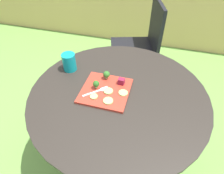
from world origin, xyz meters
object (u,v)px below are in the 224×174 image
(salad_plate, at_px, (106,91))
(fork, at_px, (98,91))
(patio_chair, at_px, (143,41))
(drinking_glass, at_px, (69,63))

(salad_plate, height_order, fork, fork)
(salad_plate, xyz_separation_m, fork, (-0.04, -0.02, 0.01))
(patio_chair, relative_size, fork, 7.18)
(patio_chair, distance_m, salad_plate, 1.00)
(patio_chair, height_order, salad_plate, patio_chair)
(patio_chair, xyz_separation_m, fork, (-0.12, -1.00, 0.21))
(patio_chair, bearing_deg, fork, -96.78)
(patio_chair, height_order, drinking_glass, patio_chair)
(salad_plate, xyz_separation_m, drinking_glass, (-0.28, 0.14, 0.04))
(patio_chair, xyz_separation_m, drinking_glass, (-0.36, -0.84, 0.24))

